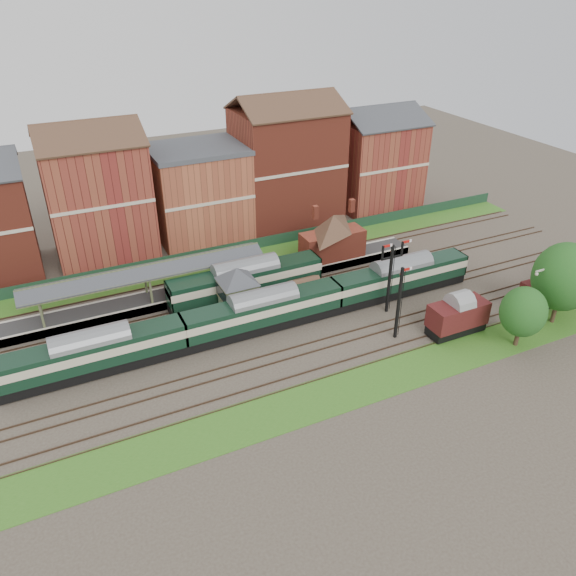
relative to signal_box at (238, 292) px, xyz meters
name	(u,v)px	position (x,y,z in m)	size (l,w,h in m)	color
ground	(277,326)	(3.00, -3.25, -3.19)	(160.00, 160.00, 0.00)	#473D33
grass_back	(225,262)	(3.00, 12.75, -3.16)	(90.00, 4.50, 0.06)	#2D6619
grass_front	(333,394)	(3.00, -15.25, -3.16)	(90.00, 5.00, 0.06)	#2D6619
fence	(219,251)	(3.00, 14.75, -2.44)	(90.00, 0.12, 1.50)	#193823
platform	(202,290)	(-2.00, 6.50, -2.69)	(55.00, 3.40, 1.00)	#2D2D2D
signal_box	(238,292)	(0.00, 0.00, 0.00)	(5.40, 5.40, 6.00)	#5A7150
brick_hut	(306,292)	(8.00, 0.00, -2.00)	(3.20, 2.64, 2.94)	maroon
station_building	(333,236)	(15.00, 6.50, 0.76)	(8.10, 8.10, 5.90)	#943725
canopy	(146,269)	(-8.00, 6.50, 1.39)	(26.00, 3.89, 4.08)	#4B5535
semaphore_bracket	(390,274)	(15.04, -5.75, 1.44)	(3.60, 0.25, 8.18)	black
semaphore_siding	(399,302)	(13.02, -10.25, 0.96)	(1.23, 0.25, 8.00)	black
yard_lamp	(539,294)	(27.00, -14.75, 0.79)	(2.60, 0.22, 7.00)	beige
town_backdrop	(198,188)	(2.82, 21.75, 3.81)	(69.00, 10.00, 16.00)	#943725
dmu_train	(264,311)	(1.52, -3.25, -0.91)	(50.62, 2.66, 3.89)	black
platform_railcar	(246,280)	(2.18, 3.25, -0.81)	(17.66, 2.78, 4.07)	black
goods_van_a	(458,316)	(19.00, -12.25, -1.09)	(6.08, 2.64, 3.69)	black
goods_van_c	(545,291)	(31.15, -12.25, -1.28)	(5.49, 2.38, 3.33)	black
tree_near	(564,277)	(29.65, -15.08, 2.27)	(6.29, 6.29, 9.09)	#382619
tree_far	(523,312)	(23.05, -16.55, 0.71)	(4.43, 4.43, 6.47)	#382619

